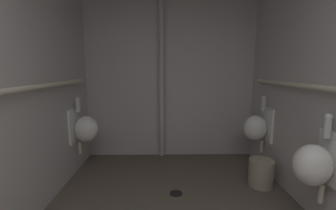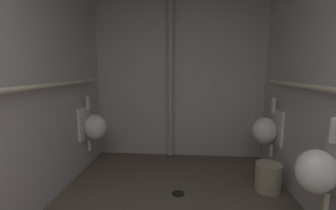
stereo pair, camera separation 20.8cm
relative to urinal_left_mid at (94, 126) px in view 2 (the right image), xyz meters
name	(u,v)px [view 2 (the right image)]	position (x,y,z in m)	size (l,w,h in m)	color
wall_left	(6,67)	(-0.18, -1.16, 0.77)	(0.06, 3.62, 2.74)	#BBB5B4
wall_back	(180,68)	(1.12, 0.62, 0.77)	(2.66, 0.06, 2.74)	#BBB5B4
urinal_left_mid	(94,126)	(0.00, 0.00, 0.00)	(0.32, 0.30, 0.76)	white
urinal_right_mid	(319,170)	(2.25, -1.14, 0.00)	(0.32, 0.30, 0.76)	white
urinal_right_far	(266,130)	(2.25, 0.01, 0.00)	(0.32, 0.30, 0.76)	white
supply_pipe_left	(17,90)	(-0.09, -1.19, 0.60)	(0.06, 2.85, 0.06)	beige
standpipe_back_wall	(170,68)	(0.99, 0.51, 0.77)	(0.07, 0.07, 2.69)	#B2B2B2
floor_drain	(178,193)	(1.16, -0.55, -0.59)	(0.14, 0.14, 0.01)	black
waste_bin	(268,177)	(2.16, -0.39, -0.44)	(0.28, 0.28, 0.31)	#9E937A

